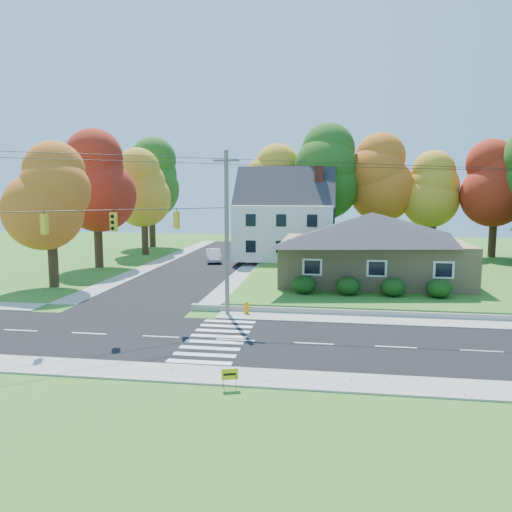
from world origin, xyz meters
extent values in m
plane|color=#3D7923|center=(0.00, 0.00, 0.00)|extent=(120.00, 120.00, 0.00)
cube|color=black|center=(0.00, 0.00, 0.01)|extent=(90.00, 8.00, 0.02)
cube|color=black|center=(-8.00, 26.00, 0.01)|extent=(8.00, 44.00, 0.02)
cube|color=#9C9A90|center=(0.00, 5.00, 0.04)|extent=(90.00, 2.00, 0.08)
cube|color=#9C9A90|center=(0.00, -5.00, 0.04)|extent=(90.00, 2.00, 0.08)
cube|color=#3D7923|center=(13.00, 21.00, 0.25)|extent=(30.00, 30.00, 0.50)
cube|color=tan|center=(8.00, 16.00, 2.10)|extent=(14.00, 10.00, 3.20)
pyramid|color=#26262B|center=(8.00, 16.00, 4.80)|extent=(14.60, 10.60, 2.20)
cube|color=silver|center=(0.00, 28.00, 3.30)|extent=(10.00, 8.00, 5.60)
pyramid|color=#26262B|center=(0.00, 28.00, 7.30)|extent=(10.40, 8.40, 2.40)
cube|color=brown|center=(3.50, 28.00, 5.30)|extent=(0.90, 0.90, 9.60)
ellipsoid|color=#163A10|center=(3.00, 9.80, 1.14)|extent=(1.70, 1.70, 1.27)
ellipsoid|color=#163A10|center=(6.00, 9.80, 1.14)|extent=(1.70, 1.70, 1.27)
ellipsoid|color=#163A10|center=(9.00, 9.80, 1.14)|extent=(1.70, 1.70, 1.27)
ellipsoid|color=#163A10|center=(12.00, 9.80, 1.14)|extent=(1.70, 1.70, 1.27)
cylinder|color=#666059|center=(-1.50, 5.20, 5.00)|extent=(0.26, 0.26, 10.00)
cube|color=#666059|center=(-1.50, 5.20, 9.40)|extent=(1.60, 0.12, 0.12)
cube|color=gold|center=(-9.50, -1.20, 5.95)|extent=(0.26, 0.34, 1.00)
cube|color=gold|center=(-6.80, 0.95, 5.95)|extent=(0.34, 0.26, 1.00)
cube|color=gold|center=(-4.00, 3.20, 5.95)|extent=(0.26, 0.34, 1.00)
cylinder|color=black|center=(-8.00, 0.00, 6.60)|extent=(13.02, 10.43, 0.04)
cylinder|color=#3F2A19|center=(-2.00, 34.00, 3.20)|extent=(0.80, 0.80, 5.40)
sphere|color=gold|center=(-2.00, 34.00, 7.10)|extent=(6.72, 6.72, 6.72)
sphere|color=gold|center=(-2.00, 34.00, 8.78)|extent=(5.91, 5.91, 5.91)
sphere|color=gold|center=(-2.00, 34.00, 10.46)|extent=(5.11, 5.11, 5.11)
cylinder|color=#3F2A19|center=(4.00, 33.00, 3.65)|extent=(0.86, 0.86, 6.30)
sphere|color=#2A5D19|center=(4.00, 33.00, 8.20)|extent=(7.84, 7.84, 7.84)
sphere|color=#2A5D19|center=(4.00, 33.00, 10.16)|extent=(6.90, 6.90, 6.90)
sphere|color=#2A5D19|center=(4.00, 33.00, 12.12)|extent=(5.96, 5.96, 5.96)
cylinder|color=#3F2A19|center=(10.00, 34.00, 3.43)|extent=(0.83, 0.83, 5.85)
sphere|color=#D3631D|center=(10.00, 34.00, 7.65)|extent=(7.28, 7.28, 7.28)
sphere|color=#D3631D|center=(10.00, 34.00, 9.47)|extent=(6.41, 6.41, 6.41)
sphere|color=#D3631D|center=(10.00, 34.00, 11.29)|extent=(5.53, 5.53, 5.53)
cylinder|color=#3F2A19|center=(16.00, 33.00, 2.98)|extent=(0.77, 0.77, 4.95)
sphere|color=gold|center=(16.00, 33.00, 6.55)|extent=(6.16, 6.16, 6.16)
sphere|color=gold|center=(16.00, 33.00, 8.09)|extent=(5.42, 5.42, 5.42)
sphere|color=gold|center=(16.00, 33.00, 9.63)|extent=(4.68, 4.68, 4.68)
cylinder|color=#3F2A19|center=(22.00, 32.00, 3.20)|extent=(0.80, 0.80, 5.40)
sphere|color=#A32314|center=(22.00, 32.00, 7.10)|extent=(6.72, 6.72, 6.72)
sphere|color=#A32314|center=(22.00, 32.00, 8.78)|extent=(5.91, 5.91, 5.91)
sphere|color=#A32314|center=(22.00, 32.00, 10.46)|extent=(5.11, 5.11, 5.11)
cylinder|color=#3F2A19|center=(-17.00, 12.00, 2.48)|extent=(0.77, 0.77, 4.95)
sphere|color=#D3631D|center=(-17.00, 12.00, 6.05)|extent=(6.16, 6.16, 6.16)
sphere|color=#D3631D|center=(-17.00, 12.00, 7.59)|extent=(5.42, 5.42, 5.42)
sphere|color=#D3631D|center=(-17.00, 12.00, 9.13)|extent=(4.68, 4.68, 4.68)
cylinder|color=#3F2A19|center=(-18.00, 22.00, 2.93)|extent=(0.83, 0.83, 5.85)
sphere|color=#A32314|center=(-18.00, 22.00, 7.15)|extent=(7.28, 7.28, 7.28)
sphere|color=#A32314|center=(-18.00, 22.00, 8.97)|extent=(6.41, 6.41, 6.41)
sphere|color=#A32314|center=(-18.00, 22.00, 10.79)|extent=(5.53, 5.53, 5.53)
cylinder|color=#3F2A19|center=(-17.00, 32.00, 2.70)|extent=(0.80, 0.80, 5.40)
sphere|color=gold|center=(-17.00, 32.00, 6.60)|extent=(6.72, 6.72, 6.72)
sphere|color=gold|center=(-17.00, 32.00, 8.28)|extent=(5.91, 5.91, 5.91)
sphere|color=gold|center=(-17.00, 32.00, 9.96)|extent=(5.11, 5.11, 5.11)
cylinder|color=#3F2A19|center=(-19.00, 40.00, 3.15)|extent=(0.86, 0.86, 6.30)
sphere|color=#2A5D19|center=(-19.00, 40.00, 7.70)|extent=(7.84, 7.84, 7.84)
sphere|color=#2A5D19|center=(-19.00, 40.00, 9.66)|extent=(6.90, 6.90, 6.90)
sphere|color=#2A5D19|center=(-19.00, 40.00, 11.62)|extent=(5.96, 5.96, 5.96)
imported|color=#B8B9C6|center=(-7.51, 27.05, 0.71)|extent=(2.59, 4.45, 1.39)
cylinder|color=#D78D00|center=(-0.32, 5.34, 0.05)|extent=(0.37, 0.37, 0.10)
cylinder|color=#D78D00|center=(-0.32, 5.34, 0.36)|extent=(0.25, 0.25, 0.57)
sphere|color=#D78D00|center=(-0.32, 5.34, 0.70)|extent=(0.27, 0.27, 0.27)
cylinder|color=#D78D00|center=(-0.32, 5.34, 0.47)|extent=(0.48, 0.21, 0.12)
cylinder|color=black|center=(0.72, -6.24, 0.27)|extent=(0.02, 0.02, 0.55)
cylinder|color=black|center=(1.20, -6.24, 0.27)|extent=(0.02, 0.02, 0.55)
cube|color=yellow|center=(0.96, -6.24, 0.60)|extent=(0.63, 0.24, 0.44)
camera|label=1|loc=(4.66, -24.38, 7.69)|focal=35.00mm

